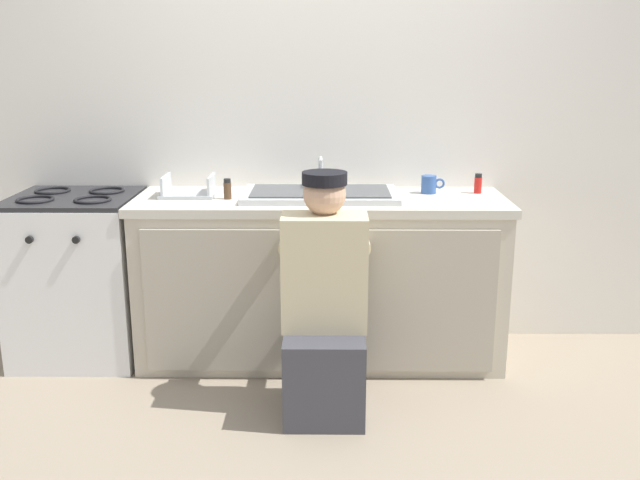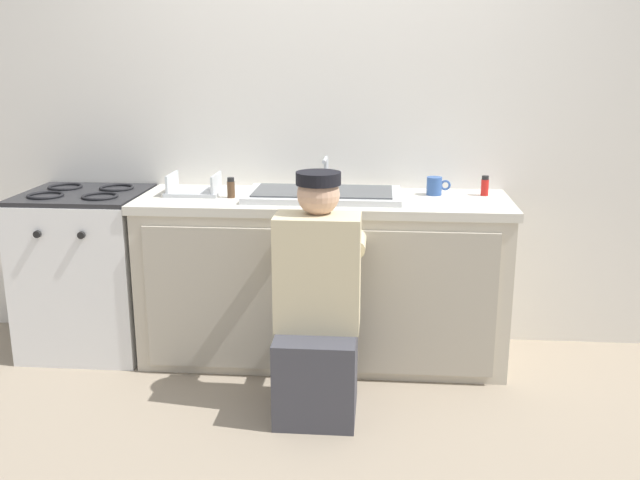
# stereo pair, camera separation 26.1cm
# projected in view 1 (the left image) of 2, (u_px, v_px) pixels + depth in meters

# --- Properties ---
(ground_plane) EXTENTS (12.00, 12.00, 0.00)m
(ground_plane) POSITION_uv_depth(u_px,v_px,m) (320.00, 378.00, 3.63)
(ground_plane) COLOR gray
(back_wall) EXTENTS (6.00, 0.10, 2.50)m
(back_wall) POSITION_uv_depth(u_px,v_px,m) (321.00, 119.00, 3.94)
(back_wall) COLOR silver
(back_wall) RESTS_ON ground_plane
(counter_cabinet) EXTENTS (1.89, 0.62, 0.83)m
(counter_cabinet) POSITION_uv_depth(u_px,v_px,m) (320.00, 283.00, 3.81)
(counter_cabinet) COLOR beige
(counter_cabinet) RESTS_ON ground_plane
(countertop) EXTENTS (1.93, 0.62, 0.04)m
(countertop) POSITION_uv_depth(u_px,v_px,m) (320.00, 202.00, 3.70)
(countertop) COLOR beige
(countertop) RESTS_ON counter_cabinet
(sink_double_basin) EXTENTS (0.80, 0.44, 0.19)m
(sink_double_basin) POSITION_uv_depth(u_px,v_px,m) (320.00, 194.00, 3.69)
(sink_double_basin) COLOR silver
(sink_double_basin) RESTS_ON countertop
(stove_range) EXTENTS (0.65, 0.62, 0.90)m
(stove_range) POSITION_uv_depth(u_px,v_px,m) (79.00, 276.00, 3.82)
(stove_range) COLOR white
(stove_range) RESTS_ON ground_plane
(plumber_person) EXTENTS (0.42, 0.61, 1.10)m
(plumber_person) POSITION_uv_depth(u_px,v_px,m) (324.00, 316.00, 3.21)
(plumber_person) COLOR #3F3F47
(plumber_person) RESTS_ON ground_plane
(spice_bottle_pepper) EXTENTS (0.04, 0.04, 0.10)m
(spice_bottle_pepper) POSITION_uv_depth(u_px,v_px,m) (227.00, 189.00, 3.65)
(spice_bottle_pepper) COLOR #513823
(spice_bottle_pepper) RESTS_ON countertop
(coffee_mug) EXTENTS (0.13, 0.08, 0.09)m
(coffee_mug) POSITION_uv_depth(u_px,v_px,m) (429.00, 184.00, 3.80)
(coffee_mug) COLOR #335699
(coffee_mug) RESTS_ON countertop
(spice_bottle_red) EXTENTS (0.04, 0.04, 0.10)m
(spice_bottle_red) POSITION_uv_depth(u_px,v_px,m) (478.00, 184.00, 3.80)
(spice_bottle_red) COLOR red
(spice_bottle_red) RESTS_ON countertop
(dish_rack_tray) EXTENTS (0.28, 0.22, 0.11)m
(dish_rack_tray) POSITION_uv_depth(u_px,v_px,m) (189.00, 192.00, 3.72)
(dish_rack_tray) COLOR #B2B7BC
(dish_rack_tray) RESTS_ON countertop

